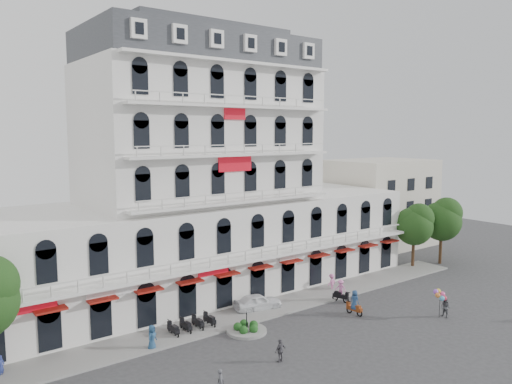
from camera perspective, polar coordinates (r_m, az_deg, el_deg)
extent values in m
plane|color=#38383A|center=(38.69, 8.17, -17.30)|extent=(120.00, 120.00, 0.00)
cube|color=gray|center=(44.98, -0.18, -13.59)|extent=(53.00, 4.00, 0.16)
cube|color=silver|center=(50.93, -6.27, -6.00)|extent=(45.00, 14.00, 9.00)
cube|color=silver|center=(49.67, -6.43, 6.47)|extent=(22.00, 12.00, 13.00)
cube|color=#2D3035|center=(50.27, -6.56, 15.63)|extent=(21.56, 11.76, 3.00)
cube|color=#2D3035|center=(50.59, -6.59, 17.76)|extent=(15.84, 8.64, 0.80)
cube|color=maroon|center=(45.07, -1.34, -8.97)|extent=(40.50, 1.00, 0.15)
cube|color=#B70B19|center=(44.58, -2.40, 3.26)|extent=(3.50, 0.10, 1.40)
cube|color=beige|center=(71.73, 13.96, -1.21)|extent=(14.00, 10.00, 12.00)
cylinder|color=gray|center=(41.06, -1.08, -15.58)|extent=(3.20, 3.20, 0.24)
cylinder|color=black|center=(40.77, -1.08, -14.57)|extent=(0.08, 0.08, 1.40)
sphere|color=#1A501A|center=(41.32, -0.27, -14.94)|extent=(0.70, 0.70, 0.70)
sphere|color=#1A501A|center=(41.55, -1.38, -14.81)|extent=(0.70, 0.70, 0.70)
sphere|color=#1A501A|center=(40.95, -2.10, -15.14)|extent=(0.70, 0.70, 0.70)
sphere|color=#1A501A|center=(40.32, -1.43, -15.50)|extent=(0.70, 0.70, 0.70)
sphere|color=#1A501A|center=(40.54, -0.27, -15.38)|extent=(0.70, 0.70, 0.70)
cylinder|color=#382314|center=(61.84, 17.51, -6.63)|extent=(0.36, 0.36, 3.43)
sphere|color=#113514|center=(61.21, 17.62, -3.79)|extent=(4.37, 4.37, 4.37)
sphere|color=#113514|center=(61.27, 18.15, -2.83)|extent=(3.43, 3.43, 3.43)
sphere|color=#113514|center=(60.95, 17.19, -3.22)|extent=(3.12, 3.12, 3.12)
cylinder|color=#382314|center=(64.51, 20.33, -6.09)|extent=(0.36, 0.36, 3.65)
sphere|color=#113514|center=(63.88, 20.45, -3.18)|extent=(4.65, 4.65, 4.65)
sphere|color=#113514|center=(63.97, 20.96, -2.21)|extent=(3.65, 3.65, 3.65)
sphere|color=#113514|center=(63.60, 20.06, -2.60)|extent=(3.32, 3.32, 3.32)
imported|color=white|center=(45.55, 0.20, -12.44)|extent=(4.59, 2.58, 1.47)
imported|color=#54555B|center=(31.34, -4.04, -20.81)|extent=(0.62, 0.68, 1.57)
cube|color=brown|center=(45.29, 11.18, -12.94)|extent=(0.49, 1.53, 0.35)
torus|color=black|center=(45.69, 10.60, -13.11)|extent=(0.18, 0.61, 0.60)
torus|color=black|center=(45.08, 11.75, -13.42)|extent=(0.18, 0.61, 0.60)
imported|color=navy|center=(45.03, 11.20, -12.02)|extent=(0.63, 0.90, 1.75)
cube|color=black|center=(48.28, 9.64, -11.65)|extent=(0.80, 1.53, 0.35)
torus|color=black|center=(48.15, 10.23, -12.05)|extent=(0.30, 0.61, 0.60)
torus|color=black|center=(48.59, 9.03, -11.85)|extent=(0.30, 0.61, 0.60)
imported|color=#F380CC|center=(48.05, 9.65, -10.80)|extent=(0.94, 1.23, 1.69)
imported|color=navy|center=(38.56, -11.80, -15.96)|extent=(1.08, 1.00, 1.85)
imported|color=#58565D|center=(36.12, 2.80, -17.63)|extent=(1.00, 0.51, 1.63)
imported|color=pink|center=(51.36, 8.64, -10.14)|extent=(1.18, 0.78, 1.70)
imported|color=navy|center=(37.83, -27.11, -17.32)|extent=(0.64, 0.66, 1.53)
imported|color=#515358|center=(46.68, 20.83, -12.24)|extent=(0.68, 0.86, 1.75)
cylinder|color=black|center=(46.47, 20.24, -12.14)|extent=(0.04, 0.04, 2.00)
sphere|color=#E54C99|center=(46.44, 20.54, -10.86)|extent=(0.44, 0.44, 0.44)
sphere|color=yellow|center=(46.40, 20.11, -10.59)|extent=(0.44, 0.44, 0.44)
sphere|color=#994CD8|center=(46.11, 19.87, -10.67)|extent=(0.44, 0.44, 0.44)
sphere|color=orange|center=(45.87, 20.06, -11.02)|extent=(0.44, 0.44, 0.44)
sphere|color=#4CB2E5|center=(45.93, 20.49, -11.31)|extent=(0.44, 0.44, 0.44)
sphere|color=#D8334C|center=(46.23, 20.72, -11.27)|extent=(0.44, 0.44, 0.44)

